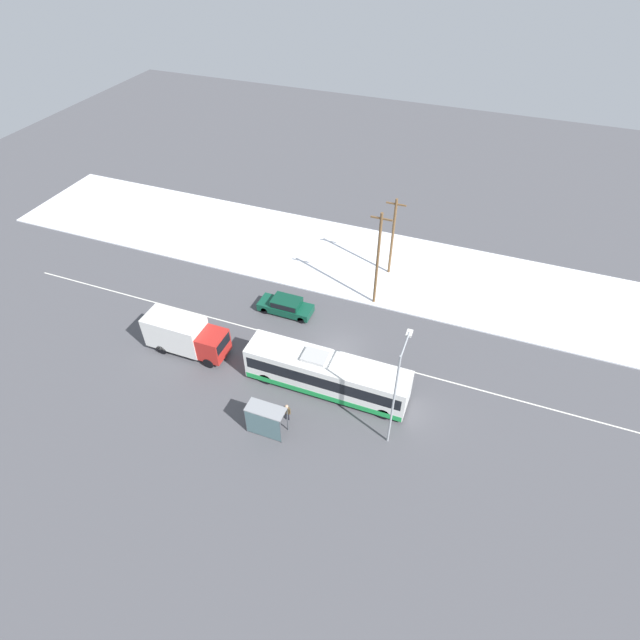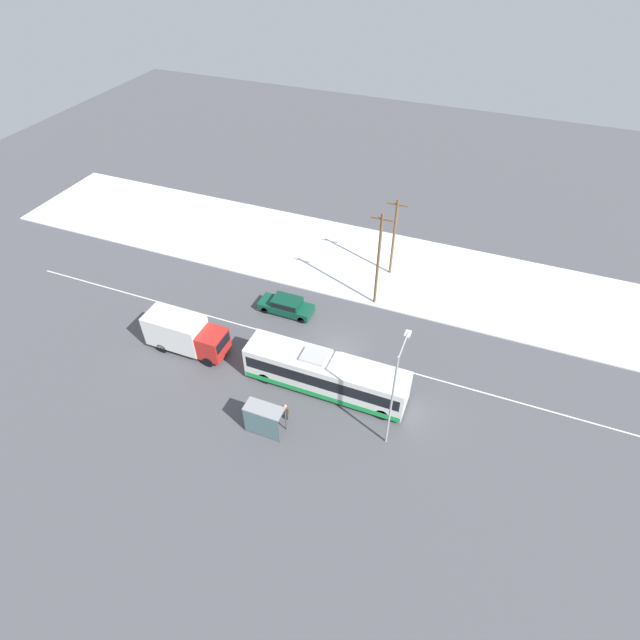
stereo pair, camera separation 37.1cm
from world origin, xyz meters
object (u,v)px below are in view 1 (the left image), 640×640
object	(u,v)px
bus_shelter	(264,419)
utility_pole_snowlot	(393,236)
utility_pole_roadside	(378,259)
box_truck	(185,335)
pedestrian_at_stop	(287,411)
city_bus	(327,374)
sedan_car	(286,305)
streetlamp	(397,386)

from	to	relation	value
bus_shelter	utility_pole_snowlot	xyz separation A→B (m)	(3.08, 21.04, 2.46)
utility_pole_roadside	utility_pole_snowlot	world-z (taller)	utility_pole_roadside
box_truck	utility_pole_snowlot	size ratio (longest dim) A/B	0.84
pedestrian_at_stop	city_bus	bearing A→B (deg)	66.52
sedan_car	city_bus	bearing A→B (deg)	132.49
sedan_car	pedestrian_at_stop	size ratio (longest dim) A/B	3.06
streetlamp	utility_pole_snowlot	world-z (taller)	streetlamp
bus_shelter	utility_pole_roadside	distance (m)	16.79
sedan_car	streetlamp	world-z (taller)	streetlamp
utility_pole_roadside	bus_shelter	bearing A→B (deg)	-100.44
pedestrian_at_stop	utility_pole_snowlot	size ratio (longest dim) A/B	0.20
sedan_car	bus_shelter	bearing A→B (deg)	107.38
sedan_car	utility_pole_snowlot	bearing A→B (deg)	-127.95
city_bus	utility_pole_roadside	world-z (taller)	utility_pole_roadside
sedan_car	bus_shelter	xyz separation A→B (m)	(3.82, -12.19, 0.86)
city_bus	pedestrian_at_stop	size ratio (longest dim) A/B	7.81
city_bus	streetlamp	distance (m)	7.00
city_bus	utility_pole_roadside	xyz separation A→B (m)	(0.51, 10.92, 3.18)
sedan_car	bus_shelter	size ratio (longest dim) A/B	1.79
city_bus	sedan_car	world-z (taller)	city_bus
bus_shelter	pedestrian_at_stop	bearing A→B (deg)	61.55
pedestrian_at_stop	streetlamp	world-z (taller)	streetlamp
streetlamp	sedan_car	bearing A→B (deg)	141.82
streetlamp	utility_pole_roadside	xyz separation A→B (m)	(-4.99, 13.32, -0.42)
sedan_car	utility_pole_snowlot	xyz separation A→B (m)	(6.90, 8.85, 3.33)
city_bus	box_truck	xyz separation A→B (m)	(-11.86, -0.21, 0.16)
streetlamp	utility_pole_roadside	size ratio (longest dim) A/B	0.91
pedestrian_at_stop	utility_pole_snowlot	world-z (taller)	utility_pole_snowlot
box_truck	utility_pole_snowlot	world-z (taller)	utility_pole_snowlot
box_truck	bus_shelter	xyz separation A→B (m)	(9.37, -5.10, -0.05)
box_truck	sedan_car	distance (m)	9.06
city_bus	utility_pole_snowlot	xyz separation A→B (m)	(0.60, 15.72, 2.57)
box_truck	utility_pole_roadside	bearing A→B (deg)	42.00
city_bus	pedestrian_at_stop	distance (m)	4.05
city_bus	bus_shelter	xyz separation A→B (m)	(-2.48, -5.31, 0.11)
bus_shelter	utility_pole_snowlot	bearing A→B (deg)	81.66
streetlamp	utility_pole_snowlot	distance (m)	18.80
pedestrian_at_stop	utility_pole_snowlot	xyz separation A→B (m)	(2.19, 19.40, 3.18)
streetlamp	utility_pole_snowlot	xyz separation A→B (m)	(-4.90, 18.12, -1.03)
sedan_car	bus_shelter	world-z (taller)	bus_shelter
utility_pole_roadside	box_truck	bearing A→B (deg)	-138.00
sedan_car	utility_pole_roadside	distance (m)	8.84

